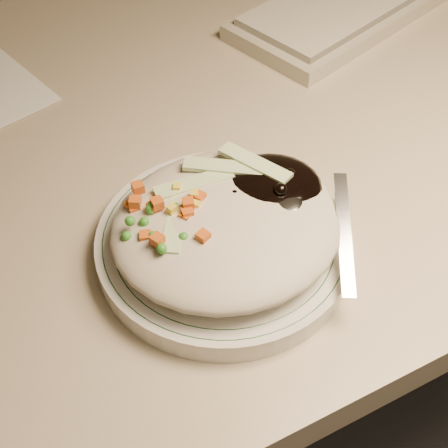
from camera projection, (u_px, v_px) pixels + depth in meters
name	position (u px, v px, depth m)	size (l,w,h in m)	color
desk	(211.00, 235.00, 0.82)	(1.40, 0.70, 0.74)	tan
plate	(224.00, 244.00, 0.53)	(0.22, 0.22, 0.02)	silver
plate_rim	(224.00, 237.00, 0.53)	(0.21, 0.21, 0.00)	#144723
meal	(229.00, 218.00, 0.51)	(0.21, 0.19, 0.05)	#BAAE96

